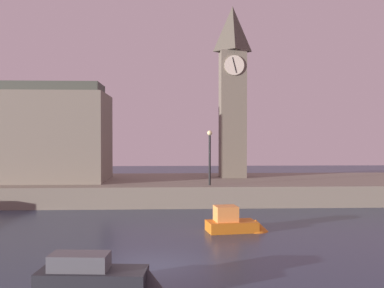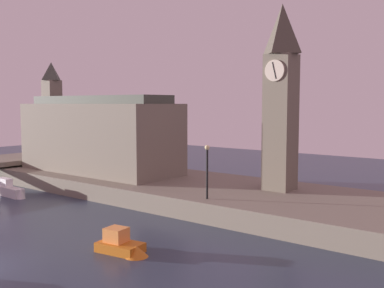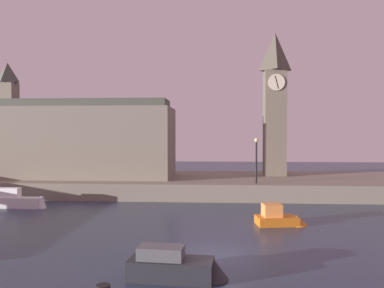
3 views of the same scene
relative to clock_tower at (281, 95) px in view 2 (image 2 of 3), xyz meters
The scene contains 6 objects.
far_embankment 10.37m from the clock_tower, 164.37° to the right, with size 70.00×12.00×1.50m, color slate.
clock_tower is the anchor object (origin of this frame).
parliament_hall 19.74m from the clock_tower, behind, with size 17.42×6.81×11.38m.
streetlamp 8.55m from the clock_tower, 111.30° to the right, with size 0.36×0.36×3.91m.
boat_ferry_white 25.46m from the clock_tower, 153.24° to the right, with size 4.72×1.04×1.64m.
boat_patrol_orange 17.58m from the clock_tower, 96.74° to the right, with size 3.42×1.87×1.37m.
Camera 2 is at (22.37, -10.53, 8.37)m, focal length 42.16 mm.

